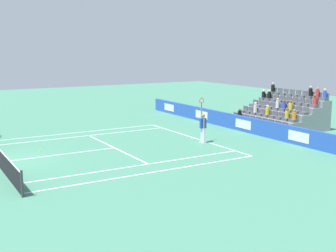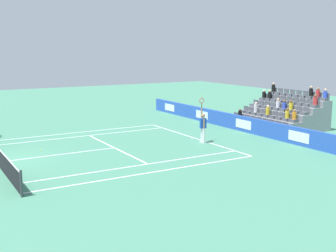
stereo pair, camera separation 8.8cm
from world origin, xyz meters
name	(u,v)px [view 1 (the left image)]	position (x,y,z in m)	size (l,w,h in m)	color
line_baseline	(194,138)	(0.00, -11.89, 0.00)	(10.97, 0.10, 0.01)	white
line_service	(114,148)	(0.00, -6.40, 0.00)	(8.23, 0.10, 0.01)	white
line_centre_service	(59,155)	(0.00, -3.20, 0.00)	(0.10, 6.40, 0.01)	white
line_singles_sideline_left	(82,136)	(4.12, -5.95, 0.00)	(0.10, 11.89, 0.01)	white
line_singles_sideline_right	(140,165)	(-4.12, -5.95, 0.00)	(0.10, 11.89, 0.01)	white
line_doubles_sideline_left	(75,133)	(5.49, -5.95, 0.00)	(0.10, 11.89, 0.01)	white
line_doubles_sideline_right	(153,172)	(-5.49, -5.95, 0.00)	(0.10, 11.89, 0.01)	white
line_centre_mark	(193,138)	(0.00, -11.79, 0.00)	(0.10, 0.20, 0.01)	white
sponsor_barrier	(244,124)	(0.00, -16.03, 0.53)	(24.66, 0.22, 1.05)	blue
tennis_player	(203,127)	(-1.47, -11.53, 0.99)	(0.52, 0.39, 2.85)	white
stadium_stand	(283,116)	(-0.01, -19.60, 0.83)	(5.58, 4.75, 3.02)	gray
loose_tennis_ball	(40,150)	(1.38, -2.55, 0.03)	(0.07, 0.07, 0.07)	#D1E533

